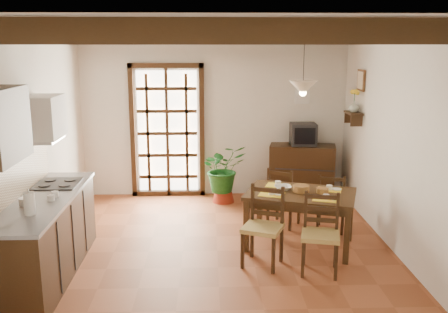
{
  "coord_description": "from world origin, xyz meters",
  "views": [
    {
      "loc": [
        -0.11,
        -5.97,
        2.6
      ],
      "look_at": [
        0.1,
        0.4,
        1.15
      ],
      "focal_mm": 40.0,
      "sensor_mm": 36.0,
      "label": 1
    }
  ],
  "objects_px": {
    "crt_tv": "(303,134)",
    "chair_near_left": "(263,241)",
    "chair_far_right": "(331,212)",
    "pendant_lamp": "(303,86)",
    "kitchen_counter": "(46,236)",
    "chair_near_right": "(320,248)",
    "potted_plant": "(223,169)",
    "dining_table": "(301,199)",
    "sideboard": "(302,172)",
    "chair_far_left": "(283,207)"
  },
  "relations": [
    {
      "from": "crt_tv",
      "to": "chair_near_left",
      "type": "bearing_deg",
      "value": -107.73
    },
    {
      "from": "chair_far_right",
      "to": "pendant_lamp",
      "type": "bearing_deg",
      "value": 56.92
    },
    {
      "from": "kitchen_counter",
      "to": "chair_near_right",
      "type": "height_order",
      "value": "kitchen_counter"
    },
    {
      "from": "pendant_lamp",
      "to": "crt_tv",
      "type": "bearing_deg",
      "value": 78.34
    },
    {
      "from": "chair_far_right",
      "to": "potted_plant",
      "type": "bearing_deg",
      "value": -25.05
    },
    {
      "from": "chair_near_right",
      "to": "chair_far_right",
      "type": "distance_m",
      "value": 1.38
    },
    {
      "from": "dining_table",
      "to": "sideboard",
      "type": "bearing_deg",
      "value": 97.7
    },
    {
      "from": "kitchen_counter",
      "to": "chair_near_left",
      "type": "distance_m",
      "value": 2.5
    },
    {
      "from": "chair_near_left",
      "to": "chair_near_right",
      "type": "height_order",
      "value": "chair_near_left"
    },
    {
      "from": "chair_near_left",
      "to": "potted_plant",
      "type": "height_order",
      "value": "potted_plant"
    },
    {
      "from": "crt_tv",
      "to": "pendant_lamp",
      "type": "xyz_separation_m",
      "value": [
        -0.41,
        -1.99,
        0.97
      ]
    },
    {
      "from": "chair_near_right",
      "to": "potted_plant",
      "type": "bearing_deg",
      "value": 124.2
    },
    {
      "from": "kitchen_counter",
      "to": "sideboard",
      "type": "relative_size",
      "value": 2.07
    },
    {
      "from": "kitchen_counter",
      "to": "chair_far_right",
      "type": "distance_m",
      "value": 3.8
    },
    {
      "from": "dining_table",
      "to": "crt_tv",
      "type": "relative_size",
      "value": 3.57
    },
    {
      "from": "pendant_lamp",
      "to": "chair_far_right",
      "type": "bearing_deg",
      "value": 39.4
    },
    {
      "from": "chair_near_left",
      "to": "chair_near_right",
      "type": "relative_size",
      "value": 1.03
    },
    {
      "from": "chair_near_left",
      "to": "crt_tv",
      "type": "distance_m",
      "value": 2.92
    },
    {
      "from": "sideboard",
      "to": "chair_near_right",
      "type": "bearing_deg",
      "value": -84.33
    },
    {
      "from": "dining_table",
      "to": "kitchen_counter",
      "type": "bearing_deg",
      "value": -147.75
    },
    {
      "from": "dining_table",
      "to": "potted_plant",
      "type": "xyz_separation_m",
      "value": [
        -0.94,
        1.91,
        -0.07
      ]
    },
    {
      "from": "chair_near_left",
      "to": "pendant_lamp",
      "type": "height_order",
      "value": "pendant_lamp"
    },
    {
      "from": "crt_tv",
      "to": "chair_far_left",
      "type": "bearing_deg",
      "value": -108.94
    },
    {
      "from": "chair_near_left",
      "to": "potted_plant",
      "type": "distance_m",
      "value": 2.5
    },
    {
      "from": "chair_near_right",
      "to": "sideboard",
      "type": "distance_m",
      "value": 2.88
    },
    {
      "from": "chair_far_right",
      "to": "chair_far_left",
      "type": "bearing_deg",
      "value": -1.26
    },
    {
      "from": "chair_far_left",
      "to": "chair_far_right",
      "type": "relative_size",
      "value": 1.03
    },
    {
      "from": "potted_plant",
      "to": "kitchen_counter",
      "type": "bearing_deg",
      "value": -128.54
    },
    {
      "from": "chair_near_left",
      "to": "sideboard",
      "type": "xyz_separation_m",
      "value": [
        0.95,
        2.64,
        0.16
      ]
    },
    {
      "from": "kitchen_counter",
      "to": "chair_far_right",
      "type": "relative_size",
      "value": 2.66
    },
    {
      "from": "chair_far_right",
      "to": "sideboard",
      "type": "height_order",
      "value": "sideboard"
    },
    {
      "from": "chair_near_right",
      "to": "potted_plant",
      "type": "relative_size",
      "value": 0.44
    },
    {
      "from": "chair_near_left",
      "to": "crt_tv",
      "type": "xyz_separation_m",
      "value": [
        0.95,
        2.64,
        0.82
      ]
    },
    {
      "from": "chair_near_right",
      "to": "crt_tv",
      "type": "distance_m",
      "value": 2.99
    },
    {
      "from": "crt_tv",
      "to": "potted_plant",
      "type": "relative_size",
      "value": 0.21
    },
    {
      "from": "kitchen_counter",
      "to": "pendant_lamp",
      "type": "distance_m",
      "value": 3.53
    },
    {
      "from": "chair_near_right",
      "to": "chair_far_left",
      "type": "distance_m",
      "value": 1.54
    },
    {
      "from": "chair_far_right",
      "to": "crt_tv",
      "type": "distance_m",
      "value": 1.77
    },
    {
      "from": "sideboard",
      "to": "chair_far_left",
      "type": "bearing_deg",
      "value": -99.03
    },
    {
      "from": "dining_table",
      "to": "potted_plant",
      "type": "height_order",
      "value": "potted_plant"
    },
    {
      "from": "pendant_lamp",
      "to": "sideboard",
      "type": "bearing_deg",
      "value": 78.37
    },
    {
      "from": "chair_far_left",
      "to": "pendant_lamp",
      "type": "distance_m",
      "value": 1.93
    },
    {
      "from": "dining_table",
      "to": "chair_far_right",
      "type": "distance_m",
      "value": 0.86
    },
    {
      "from": "kitchen_counter",
      "to": "potted_plant",
      "type": "bearing_deg",
      "value": 51.46
    },
    {
      "from": "kitchen_counter",
      "to": "chair_far_left",
      "type": "height_order",
      "value": "kitchen_counter"
    },
    {
      "from": "dining_table",
      "to": "pendant_lamp",
      "type": "distance_m",
      "value": 1.44
    },
    {
      "from": "sideboard",
      "to": "pendant_lamp",
      "type": "distance_m",
      "value": 2.6
    },
    {
      "from": "crt_tv",
      "to": "potted_plant",
      "type": "xyz_separation_m",
      "value": [
        -1.35,
        -0.19,
        -0.54
      ]
    },
    {
      "from": "chair_near_right",
      "to": "potted_plant",
      "type": "height_order",
      "value": "potted_plant"
    },
    {
      "from": "chair_far_left",
      "to": "potted_plant",
      "type": "relative_size",
      "value": 0.42
    }
  ]
}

